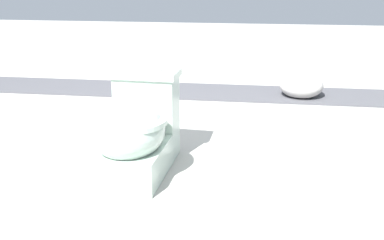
{
  "coord_description": "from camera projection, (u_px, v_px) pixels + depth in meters",
  "views": [
    {
      "loc": [
        2.45,
        0.63,
        1.03
      ],
      "look_at": [
        0.29,
        0.32,
        0.3
      ],
      "focal_mm": 42.0,
      "sensor_mm": 36.0,
      "label": 1
    }
  ],
  "objects": [
    {
      "name": "boulder_near",
      "position": [
        301.0,
        85.0,
        3.81
      ],
      "size": [
        0.41,
        0.41,
        0.21
      ],
      "primitive_type": "ellipsoid",
      "rotation": [
        0.0,
        0.0,
        1.44
      ],
      "color": "#B7B2AD",
      "rests_on": "ground"
    },
    {
      "name": "toilet",
      "position": [
        136.0,
        132.0,
        2.36
      ],
      "size": [
        0.65,
        0.41,
        0.52
      ],
      "rotation": [
        0.0,
        0.0,
        -0.06
      ],
      "color": "#B2C6B7",
      "rests_on": "ground"
    },
    {
      "name": "gravel_strip",
      "position": [
        239.0,
        93.0,
        3.95
      ],
      "size": [
        0.56,
        8.0,
        0.01
      ],
      "primitive_type": "cube",
      "color": "#4C4C51",
      "rests_on": "ground"
    },
    {
      "name": "ground_plane",
      "position": [
        146.0,
        150.0,
        2.71
      ],
      "size": [
        14.0,
        14.0,
        0.0
      ],
      "primitive_type": "plane",
      "color": "#A8A59E"
    }
  ]
}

